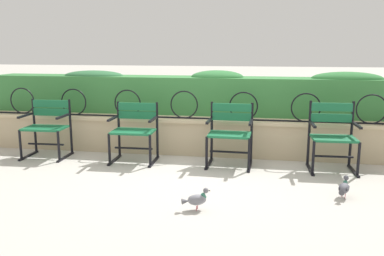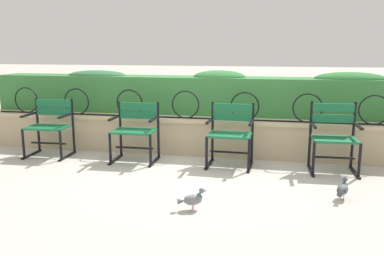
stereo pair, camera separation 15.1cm
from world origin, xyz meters
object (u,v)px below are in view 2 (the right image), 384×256
Objects in this scene: park_chair_rightmost at (334,136)px; pigeon_near_chairs at (192,199)px; park_chair_centre_left at (136,129)px; park_chair_leftmost at (50,125)px; park_chair_centre_right at (231,132)px; pigeon_far_side at (343,189)px.

park_chair_rightmost reaches higher than pigeon_near_chairs.
park_chair_centre_left is at bearing 125.30° from pigeon_near_chairs.
park_chair_centre_left is 2.96× the size of pigeon_near_chairs.
park_chair_centre_right is (2.70, 0.01, 0.00)m from park_chair_leftmost.
park_chair_leftmost is 2.70m from park_chair_centre_right.
park_chair_rightmost is (2.70, 0.02, 0.01)m from park_chair_centre_left.
park_chair_centre_right is 1.71m from pigeon_near_chairs.
park_chair_centre_right is (1.35, 0.02, 0.00)m from park_chair_centre_left.
park_chair_leftmost is 3.00× the size of pigeon_near_chairs.
pigeon_near_chairs is at bearing -158.20° from pigeon_far_side.
pigeon_far_side is (1.51, 0.61, 0.00)m from pigeon_near_chairs.
park_chair_centre_left is 0.92× the size of park_chair_rightmost.
park_chair_leftmost is 3.02m from pigeon_near_chairs.
pigeon_far_side is (4.02, -1.04, -0.35)m from park_chair_leftmost.
park_chair_centre_right is 0.95× the size of park_chair_rightmost.
pigeon_near_chairs is at bearing -54.70° from park_chair_centre_left.
park_chair_centre_right is 2.99× the size of pigeon_far_side.
pigeon_near_chairs is at bearing -132.84° from park_chair_rightmost.
park_chair_leftmost reaches higher than park_chair_centre_left.
pigeon_near_chairs is (-0.19, -1.66, -0.35)m from park_chair_centre_right.
park_chair_centre_left is 2.89m from pigeon_far_side.
park_chair_centre_right reaches higher than park_chair_leftmost.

